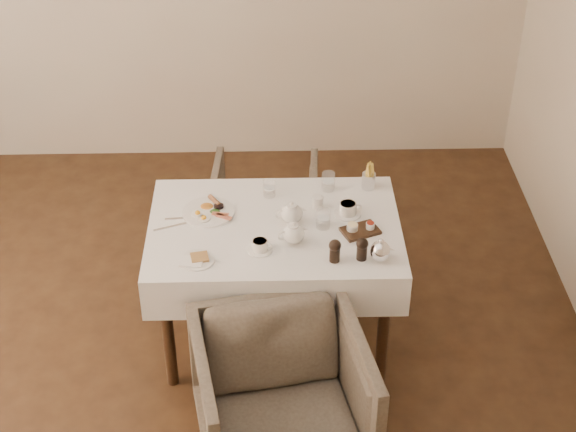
# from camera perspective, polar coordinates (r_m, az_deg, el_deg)

# --- Properties ---
(table) EXTENTS (1.28, 0.88, 0.75)m
(table) POSITION_cam_1_polar(r_m,az_deg,el_deg) (4.53, -0.87, -1.81)
(table) COLOR black
(table) RESTS_ON ground
(armchair_near) EXTENTS (0.89, 0.90, 0.71)m
(armchair_near) POSITION_cam_1_polar(r_m,az_deg,el_deg) (4.12, -0.39, -11.79)
(armchair_near) COLOR #473E34
(armchair_near) RESTS_ON ground
(armchair_far) EXTENTS (0.67, 0.68, 0.59)m
(armchair_far) POSITION_cam_1_polar(r_m,az_deg,el_deg) (5.37, -1.49, 0.30)
(armchair_far) COLOR #473E34
(armchair_far) RESTS_ON ground
(breakfast_plate) EXTENTS (0.27, 0.27, 0.03)m
(breakfast_plate) POSITION_cam_1_polar(r_m,az_deg,el_deg) (4.57, -5.14, 0.33)
(breakfast_plate) COLOR white
(breakfast_plate) RESTS_ON table
(side_plate) EXTENTS (0.17, 0.17, 0.02)m
(side_plate) POSITION_cam_1_polar(r_m,az_deg,el_deg) (4.24, -5.95, -2.86)
(side_plate) COLOR white
(side_plate) RESTS_ON table
(teapot_centre) EXTENTS (0.18, 0.16, 0.13)m
(teapot_centre) POSITION_cam_1_polar(r_m,az_deg,el_deg) (4.45, 0.22, 0.25)
(teapot_centre) COLOR white
(teapot_centre) RESTS_ON table
(teapot_front) EXTENTS (0.18, 0.16, 0.12)m
(teapot_front) POSITION_cam_1_polar(r_m,az_deg,el_deg) (4.31, 0.35, -1.06)
(teapot_front) COLOR white
(teapot_front) RESTS_ON table
(creamer) EXTENTS (0.07, 0.07, 0.07)m
(creamer) POSITION_cam_1_polar(r_m,az_deg,el_deg) (4.57, 1.93, 0.91)
(creamer) COLOR white
(creamer) RESTS_ON table
(teacup_near) EXTENTS (0.12, 0.12, 0.06)m
(teacup_near) POSITION_cam_1_polar(r_m,az_deg,el_deg) (4.28, -1.83, -1.96)
(teacup_near) COLOR white
(teacup_near) RESTS_ON table
(teacup_far) EXTENTS (0.14, 0.14, 0.07)m
(teacup_far) POSITION_cam_1_polar(r_m,az_deg,el_deg) (4.53, 3.89, 0.43)
(teacup_far) COLOR white
(teacup_far) RESTS_ON table
(glass_left) EXTENTS (0.07, 0.07, 0.09)m
(glass_left) POSITION_cam_1_polar(r_m,az_deg,el_deg) (4.66, -1.22, 1.80)
(glass_left) COLOR silver
(glass_left) RESTS_ON table
(glass_mid) EXTENTS (0.08, 0.08, 0.10)m
(glass_mid) POSITION_cam_1_polar(r_m,az_deg,el_deg) (4.42, 2.29, -0.18)
(glass_mid) COLOR silver
(glass_mid) RESTS_ON table
(glass_right) EXTENTS (0.09, 0.09, 0.10)m
(glass_right) POSITION_cam_1_polar(r_m,az_deg,el_deg) (4.71, 2.62, 2.25)
(glass_right) COLOR silver
(glass_right) RESTS_ON table
(condiment_board) EXTENTS (0.22, 0.18, 0.05)m
(condiment_board) POSITION_cam_1_polar(r_m,az_deg,el_deg) (4.42, 4.67, -0.87)
(condiment_board) COLOR black
(condiment_board) RESTS_ON table
(pepper_mill_left) EXTENTS (0.06, 0.06, 0.12)m
(pepper_mill_left) POSITION_cam_1_polar(r_m,az_deg,el_deg) (4.20, 3.04, -2.24)
(pepper_mill_left) COLOR black
(pepper_mill_left) RESTS_ON table
(pepper_mill_right) EXTENTS (0.07, 0.07, 0.12)m
(pepper_mill_right) POSITION_cam_1_polar(r_m,az_deg,el_deg) (4.22, 4.81, -2.12)
(pepper_mill_right) COLOR black
(pepper_mill_right) RESTS_ON table
(silver_pot) EXTENTS (0.12, 0.10, 0.13)m
(silver_pot) POSITION_cam_1_polar(r_m,az_deg,el_deg) (4.22, 5.99, -2.17)
(silver_pot) COLOR white
(silver_pot) RESTS_ON table
(fries_cup) EXTENTS (0.07, 0.07, 0.16)m
(fries_cup) POSITION_cam_1_polar(r_m,az_deg,el_deg) (4.73, 5.25, 2.54)
(fries_cup) COLOR silver
(fries_cup) RESTS_ON table
(cutlery_fork) EXTENTS (0.18, 0.03, 0.00)m
(cutlery_fork) POSITION_cam_1_polar(r_m,az_deg,el_deg) (4.54, -6.83, -0.14)
(cutlery_fork) COLOR silver
(cutlery_fork) RESTS_ON table
(cutlery_knife) EXTENTS (0.17, 0.08, 0.00)m
(cutlery_knife) POSITION_cam_1_polar(r_m,az_deg,el_deg) (4.49, -7.64, -0.70)
(cutlery_knife) COLOR silver
(cutlery_knife) RESTS_ON table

